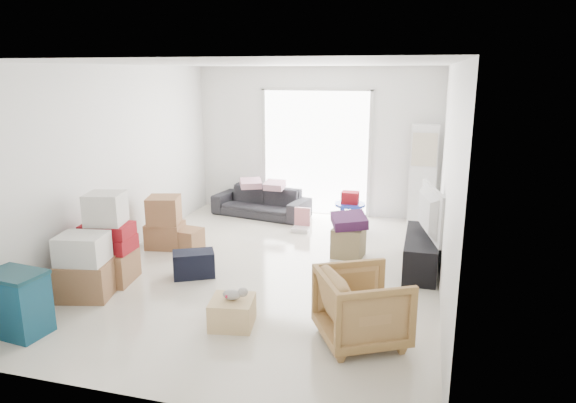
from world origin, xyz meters
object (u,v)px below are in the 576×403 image
(tv_console, at_px, (421,252))
(wood_crate, at_px, (232,312))
(storage_bins, at_px, (18,303))
(ottoman, at_px, (348,242))
(kids_table, at_px, (350,202))
(television, at_px, (422,230))
(ac_tower, at_px, (423,176))
(armchair, at_px, (362,304))
(sofa, at_px, (261,197))

(tv_console, height_order, wood_crate, tv_console)
(storage_bins, relative_size, ottoman, 1.56)
(kids_table, bearing_deg, television, -52.47)
(ac_tower, bearing_deg, armchair, -96.28)
(television, height_order, ottoman, television)
(armchair, height_order, storage_bins, armchair)
(sofa, bearing_deg, ottoman, -31.69)
(wood_crate, bearing_deg, ottoman, 70.46)
(sofa, relative_size, ottoman, 4.14)
(armchair, distance_m, storage_bins, 3.47)
(storage_bins, distance_m, wood_crate, 2.17)
(television, bearing_deg, wood_crate, 126.89)
(sofa, relative_size, armchair, 2.19)
(storage_bins, bearing_deg, ac_tower, 52.48)
(television, bearing_deg, tv_console, -0.00)
(ac_tower, relative_size, wood_crate, 3.95)
(tv_console, distance_m, storage_bins, 4.88)
(television, distance_m, wood_crate, 2.91)
(armchair, bearing_deg, sofa, 1.66)
(storage_bins, relative_size, kids_table, 1.04)
(television, bearing_deg, kids_table, 24.97)
(kids_table, bearing_deg, wood_crate, -99.99)
(armchair, bearing_deg, tv_console, -42.10)
(ottoman, bearing_deg, ac_tower, 62.56)
(armchair, height_order, kids_table, armchair)
(sofa, bearing_deg, wood_crate, -65.37)
(tv_console, relative_size, ottoman, 3.27)
(storage_bins, bearing_deg, television, 36.91)
(tv_console, xyz_separation_m, armchair, (-0.52, -2.16, 0.17))
(tv_console, distance_m, television, 0.31)
(television, xyz_separation_m, armchair, (-0.52, -2.16, -0.14))
(tv_console, height_order, television, television)
(ac_tower, relative_size, tv_console, 1.25)
(television, distance_m, sofa, 3.50)
(television, xyz_separation_m, sofa, (-2.91, 1.93, -0.20))
(tv_console, height_order, sofa, sofa)
(ac_tower, relative_size, kids_table, 2.72)
(storage_bins, height_order, wood_crate, storage_bins)
(television, distance_m, storage_bins, 4.88)
(tv_console, xyz_separation_m, sofa, (-2.91, 1.93, 0.11))
(sofa, distance_m, armchair, 4.75)
(ottoman, bearing_deg, storage_bins, -132.47)
(ottoman, bearing_deg, armchair, -78.12)
(storage_bins, bearing_deg, ottoman, 47.53)
(sofa, xyz_separation_m, kids_table, (1.70, -0.36, 0.11))
(armchair, relative_size, wood_crate, 1.83)
(sofa, distance_m, ottoman, 2.56)
(storage_bins, bearing_deg, sofa, 78.54)
(television, relative_size, ottoman, 2.69)
(ac_tower, distance_m, armchair, 4.30)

